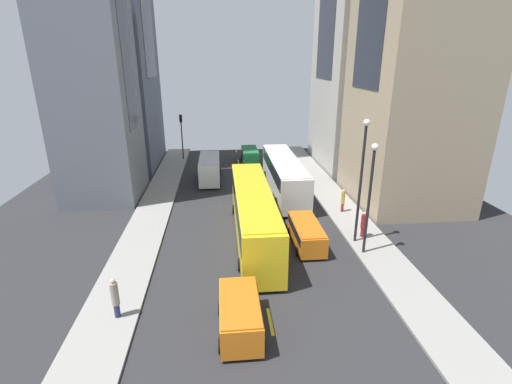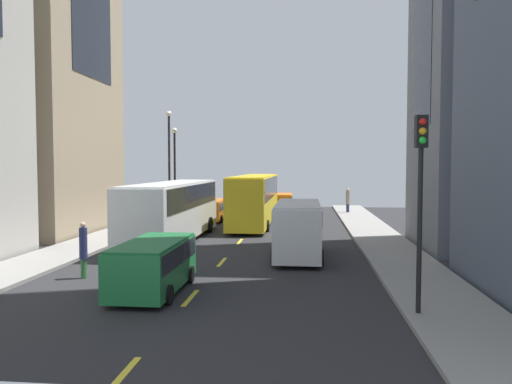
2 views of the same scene
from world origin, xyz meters
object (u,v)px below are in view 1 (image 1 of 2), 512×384
Objects in this scene: pedestrian_crossing_mid at (343,200)px; pedestrian_crossing_near at (279,156)px; pedestrian_waiting_curb at (115,297)px; traffic_light_near_corner at (181,128)px; streetcar_yellow at (253,210)px; pedestrian_walking_far at (363,224)px; delivery_van_white at (210,167)px; city_bus_white at (284,173)px; car_green_0 at (250,154)px; car_orange_1 at (307,232)px; car_orange_2 at (240,313)px.

pedestrian_crossing_near is at bearing -101.68° from pedestrian_crossing_mid.
traffic_light_near_corner is (-0.58, -30.51, 2.74)m from pedestrian_waiting_curb.
traffic_light_near_corner reaches higher than streetcar_yellow.
pedestrian_walking_far is 4.63m from pedestrian_crossing_mid.
pedestrian_walking_far is 19.67m from pedestrian_crossing_near.
delivery_van_white is at bearing -75.80° from streetcar_yellow.
pedestrian_waiting_curb is 0.39× the size of traffic_light_near_corner.
city_bus_white is at bearing 149.15° from delivery_van_white.
city_bus_white is 2.72× the size of car_green_0.
pedestrian_walking_far reaches higher than car_orange_1.
city_bus_white is 6.55× the size of pedestrian_crossing_mid.
pedestrian_crossing_near reaches higher than pedestrian_walking_far.
pedestrian_waiting_curb is (10.98, 6.72, 0.32)m from car_orange_1.
car_orange_1 is 4.24m from pedestrian_walking_far.
car_orange_2 is at bearing 74.37° from city_bus_white.
traffic_light_near_corner reaches higher than pedestrian_crossing_near.
car_orange_2 is at bearing -74.83° from pedestrian_walking_far.
car_green_0 is at bearing -78.22° from city_bus_white.
traffic_light_near_corner is at bearing -51.12° from city_bus_white.
pedestrian_crossing_mid is (-6.32, 16.56, 0.16)m from car_green_0.
streetcar_yellow reaches higher than delivery_van_white.
city_bus_white is at bearing 159.48° from pedestrian_crossing_near.
pedestrian_crossing_near is 15.11m from pedestrian_crossing_mid.
pedestrian_crossing_near reaches higher than car_orange_2.
streetcar_yellow is 11.19m from pedestrian_waiting_curb.
pedestrian_waiting_curb is at bearing 72.67° from car_green_0.
car_orange_2 is 2.13× the size of pedestrian_walking_far.
streetcar_yellow is at bearing 86.01° from car_green_0.
pedestrian_crossing_mid is at bearing -129.17° from car_orange_1.
delivery_van_white reaches higher than car_green_0.
streetcar_yellow is 7.83m from pedestrian_walking_far.
pedestrian_crossing_mid is at bearing 176.98° from pedestrian_crossing_near.
pedestrian_waiting_curb is (4.11, 21.58, -0.23)m from delivery_van_white.
pedestrian_waiting_curb reaches higher than car_green_0.
car_orange_2 is at bearing 99.55° from traffic_light_near_corner.
streetcar_yellow is 4.01m from car_orange_1.
car_green_0 is (2.32, -11.13, -0.98)m from city_bus_white.
traffic_light_near_corner is (14.60, -23.24, 2.88)m from pedestrian_walking_far.
pedestrian_walking_far is (-11.07, 14.31, -0.37)m from delivery_van_white.
traffic_light_near_corner is (10.40, -23.79, 3.06)m from car_orange_1.
delivery_van_white reaches higher than car_orange_1.
car_green_0 is 0.84× the size of traffic_light_near_corner.
pedestrian_crossing_near is at bearing 155.13° from pedestrian_waiting_curb.
city_bus_white is 9.46m from pedestrian_crossing_near.
car_green_0 is at bearing -84.49° from car_orange_1.
pedestrian_crossing_mid is (-7.73, -3.62, -0.93)m from streetcar_yellow.
delivery_van_white is at bearing 55.29° from car_green_0.
car_green_0 is 30.03m from car_orange_2.
car_green_0 is 17.73m from pedestrian_crossing_mid.
pedestrian_crossing_near is (-8.07, -5.13, -0.36)m from delivery_van_white.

